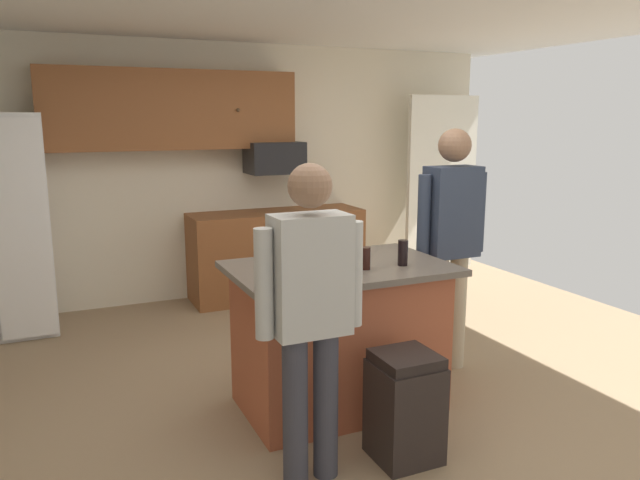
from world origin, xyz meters
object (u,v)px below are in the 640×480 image
Objects in this scene: glass_pilsner at (365,258)px; glass_stout_tall at (403,253)px; mug_blue_stoneware at (340,259)px; person_host_foreground at (310,305)px; trash_bin at (405,407)px; kitchen_island at (339,335)px; person_elder_center at (451,233)px; microwave_over_range at (274,158)px.

glass_stout_tall is at bearing -1.63° from glass_pilsner.
glass_pilsner reaches higher than mug_blue_stoneware.
person_host_foreground is 2.70× the size of trash_bin.
mug_blue_stoneware is 0.21× the size of trash_bin.
person_elder_center reaches higher than kitchen_island.
kitchen_island is at bearing 74.85° from mug_blue_stoneware.
person_host_foreground is 1.02m from glass_stout_tall.
kitchen_island is at bearing 122.34° from glass_pilsner.
person_elder_center is 2.92× the size of trash_bin.
kitchen_island is at bearing -0.00° from person_host_foreground.
kitchen_island is 0.75m from trash_bin.
microwave_over_range reaches higher than glass_stout_tall.
mug_blue_stoneware is at bearing 1.39° from person_elder_center.
mug_blue_stoneware is (-0.11, 0.13, -0.02)m from glass_pilsner.
mug_blue_stoneware is at bearing -105.15° from kitchen_island.
person_host_foreground is at bearing 19.33° from person_elder_center.
person_elder_center is at bearing 22.10° from glass_pilsner.
person_host_foreground is 12.91× the size of mug_blue_stoneware.
trash_bin is at bearing -57.36° from person_host_foreground.
microwave_over_range is 4.39× the size of mug_blue_stoneware.
microwave_over_range is at bearing 78.79° from mug_blue_stoneware.
glass_stout_tall is at bearing 60.91° from trash_bin.
person_elder_center is at bearing 11.84° from kitchen_island.
person_host_foreground is 0.85m from trash_bin.
trash_bin is at bearing -94.97° from glass_pilsner.
person_elder_center is 1.03m from mug_blue_stoneware.
person_host_foreground is at bearing -148.25° from glass_stout_tall.
glass_pilsner is at bearing -98.53° from microwave_over_range.
person_host_foreground is at bearing -125.64° from kitchen_island.
kitchen_island is at bearing -101.17° from microwave_over_range.
glass_pilsner reaches higher than trash_bin.
glass_pilsner is at bearing -50.50° from mug_blue_stoneware.
microwave_over_range reaches higher than mug_blue_stoneware.
glass_pilsner is at bearing 178.37° from glass_stout_tall.
glass_pilsner is 1.08× the size of mug_blue_stoneware.
glass_pilsner is 0.26m from glass_stout_tall.
glass_stout_tall is 0.97m from trash_bin.
glass_stout_tall reaches higher than mug_blue_stoneware.
mug_blue_stoneware is (-0.01, -0.03, 0.52)m from kitchen_island.
person_elder_center is at bearing 44.56° from trash_bin.
person_elder_center is (1.00, 0.21, 0.56)m from kitchen_island.
kitchen_island is 0.52m from mug_blue_stoneware.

